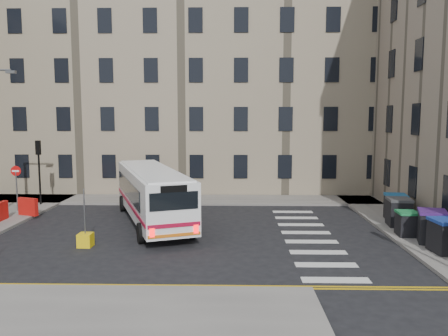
{
  "coord_description": "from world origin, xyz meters",
  "views": [
    {
      "loc": [
        0.38,
        -20.86,
        5.68
      ],
      "look_at": [
        -0.11,
        2.38,
        3.0
      ],
      "focal_mm": 35.0,
      "sensor_mm": 36.0,
      "label": 1
    }
  ],
  "objects_px": {
    "bus": "(152,193)",
    "wheelie_bin_a": "(446,236)",
    "wheelie_bin_e": "(396,207)",
    "wheelie_bin_b": "(432,226)",
    "wheelie_bin_d": "(399,212)",
    "bollard_yellow": "(86,240)",
    "wheelie_bin_c": "(407,223)"
  },
  "relations": [
    {
      "from": "bus",
      "to": "wheelie_bin_a",
      "type": "distance_m",
      "value": 14.26
    },
    {
      "from": "wheelie_bin_a",
      "to": "wheelie_bin_e",
      "type": "height_order",
      "value": "same"
    },
    {
      "from": "bus",
      "to": "wheelie_bin_b",
      "type": "bearing_deg",
      "value": -37.62
    },
    {
      "from": "wheelie_bin_d",
      "to": "bus",
      "type": "bearing_deg",
      "value": -177.9
    },
    {
      "from": "wheelie_bin_a",
      "to": "wheelie_bin_d",
      "type": "relative_size",
      "value": 0.98
    },
    {
      "from": "wheelie_bin_b",
      "to": "wheelie_bin_a",
      "type": "bearing_deg",
      "value": -74.58
    },
    {
      "from": "wheelie_bin_a",
      "to": "wheelie_bin_d",
      "type": "distance_m",
      "value": 4.52
    },
    {
      "from": "bus",
      "to": "wheelie_bin_b",
      "type": "relative_size",
      "value": 6.68
    },
    {
      "from": "wheelie_bin_d",
      "to": "bollard_yellow",
      "type": "distance_m",
      "value": 15.49
    },
    {
      "from": "wheelie_bin_a",
      "to": "wheelie_bin_e",
      "type": "relative_size",
      "value": 0.99
    },
    {
      "from": "wheelie_bin_e",
      "to": "wheelie_bin_c",
      "type": "bearing_deg",
      "value": -93.48
    },
    {
      "from": "bus",
      "to": "wheelie_bin_d",
      "type": "height_order",
      "value": "bus"
    },
    {
      "from": "wheelie_bin_e",
      "to": "bollard_yellow",
      "type": "height_order",
      "value": "wheelie_bin_e"
    },
    {
      "from": "wheelie_bin_a",
      "to": "wheelie_bin_b",
      "type": "distance_m",
      "value": 1.42
    },
    {
      "from": "wheelie_bin_d",
      "to": "bollard_yellow",
      "type": "relative_size",
      "value": 2.38
    },
    {
      "from": "bus",
      "to": "wheelie_bin_a",
      "type": "xyz_separation_m",
      "value": [
        13.15,
        -5.46,
        -0.81
      ]
    },
    {
      "from": "wheelie_bin_b",
      "to": "wheelie_bin_d",
      "type": "bearing_deg",
      "value": 113.15
    },
    {
      "from": "wheelie_bin_c",
      "to": "wheelie_bin_d",
      "type": "relative_size",
      "value": 0.81
    },
    {
      "from": "wheelie_bin_a",
      "to": "wheelie_bin_e",
      "type": "xyz_separation_m",
      "value": [
        0.1,
        5.87,
        -0.0
      ]
    },
    {
      "from": "wheelie_bin_b",
      "to": "wheelie_bin_c",
      "type": "xyz_separation_m",
      "value": [
        -0.62,
        1.18,
        -0.15
      ]
    },
    {
      "from": "wheelie_bin_d",
      "to": "wheelie_bin_c",
      "type": "bearing_deg",
      "value": -93.5
    },
    {
      "from": "wheelie_bin_e",
      "to": "wheelie_bin_d",
      "type": "bearing_deg",
      "value": -95.9
    },
    {
      "from": "bollard_yellow",
      "to": "wheelie_bin_d",
      "type": "bearing_deg",
      "value": 13.18
    },
    {
      "from": "bus",
      "to": "wheelie_bin_b",
      "type": "height_order",
      "value": "bus"
    },
    {
      "from": "bollard_yellow",
      "to": "wheelie_bin_b",
      "type": "bearing_deg",
      "value": 1.65
    },
    {
      "from": "wheelie_bin_b",
      "to": "wheelie_bin_e",
      "type": "xyz_separation_m",
      "value": [
        0.04,
        4.44,
        -0.03
      ]
    },
    {
      "from": "wheelie_bin_c",
      "to": "wheelie_bin_e",
      "type": "distance_m",
      "value": 3.33
    },
    {
      "from": "wheelie_bin_a",
      "to": "wheelie_bin_e",
      "type": "bearing_deg",
      "value": 84.23
    },
    {
      "from": "wheelie_bin_c",
      "to": "wheelie_bin_d",
      "type": "bearing_deg",
      "value": 83.4
    },
    {
      "from": "bollard_yellow",
      "to": "bus",
      "type": "bearing_deg",
      "value": 64.32
    },
    {
      "from": "wheelie_bin_b",
      "to": "bollard_yellow",
      "type": "bearing_deg",
      "value": -160.65
    },
    {
      "from": "bus",
      "to": "wheelie_bin_a",
      "type": "relative_size",
      "value": 7.69
    }
  ]
}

